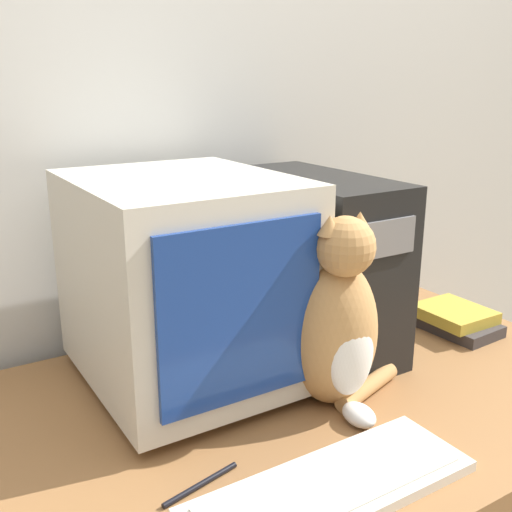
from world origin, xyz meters
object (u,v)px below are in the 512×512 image
cat (336,324)px  pen (201,484)px  crt_monitor (184,280)px  computer_tower (313,264)px  book_stack (454,319)px  keyboard (331,488)px

cat → pen: size_ratio=2.70×
crt_monitor → cat: 0.31m
crt_monitor → pen: crt_monitor is taller
computer_tower → pen: 0.59m
crt_monitor → book_stack: 0.71m
keyboard → pen: 0.20m
computer_tower → keyboard: bearing=-123.5°
book_stack → pen: book_stack is taller
pen → computer_tower: bearing=35.5°
crt_monitor → computer_tower: crt_monitor is taller
cat → keyboard: bearing=-124.4°
crt_monitor → pen: (-0.13, -0.32, -0.22)m
book_stack → crt_monitor: bearing=170.4°
book_stack → pen: (-0.81, -0.21, -0.02)m
crt_monitor → book_stack: crt_monitor is taller
crt_monitor → computer_tower: bearing=0.6°
keyboard → book_stack: book_stack is taller
pen → book_stack: bearing=14.2°
book_stack → pen: size_ratio=1.53×
pen → crt_monitor: bearing=67.8°
cat → pen: (-0.33, -0.09, -0.16)m
book_stack → pen: bearing=-165.8°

